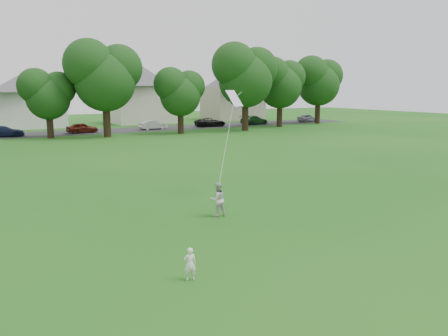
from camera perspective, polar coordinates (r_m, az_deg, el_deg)
ground at (r=14.36m, az=1.40°, el=-10.61°), size 160.00×160.00×0.00m
street at (r=54.08m, az=-22.93°, el=4.08°), size 90.00×7.00×0.01m
toddler at (r=12.11m, az=-4.47°, el=-12.37°), size 0.39×0.31×0.92m
older_boy at (r=17.74m, az=-0.83°, el=-4.12°), size 0.69×0.54×1.41m
kite at (r=19.32m, az=0.36°, el=3.53°), size 1.90×1.99×5.48m
tree_row at (r=48.94m, az=-15.28°, el=11.36°), size 82.15×10.14×10.89m
parked_cars at (r=54.08m, az=-16.91°, el=5.10°), size 73.22×2.30×1.27m
house_row at (r=64.04m, az=-22.56°, el=9.25°), size 76.24×13.09×10.06m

